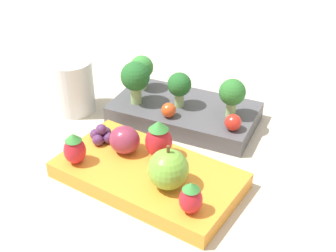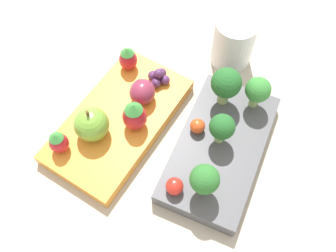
% 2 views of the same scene
% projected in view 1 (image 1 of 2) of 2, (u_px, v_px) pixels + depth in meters
% --- Properties ---
extents(ground_plane, '(4.00, 4.00, 0.00)m').
position_uv_depth(ground_plane, '(168.00, 147.00, 0.63)').
color(ground_plane, '#BCB29E').
extents(bento_box_savoury, '(0.21, 0.11, 0.03)m').
position_uv_depth(bento_box_savoury, '(184.00, 113.00, 0.68)').
color(bento_box_savoury, '#4C4C51').
rests_on(bento_box_savoury, ground_plane).
extents(bento_box_fruit, '(0.24, 0.15, 0.02)m').
position_uv_depth(bento_box_fruit, '(148.00, 175.00, 0.57)').
color(bento_box_fruit, orange).
rests_on(bento_box_fruit, ground_plane).
extents(broccoli_floret_0, '(0.04, 0.04, 0.06)m').
position_uv_depth(broccoli_floret_0, '(232.00, 94.00, 0.63)').
color(broccoli_floret_0, '#93B770').
rests_on(broccoli_floret_0, bento_box_savoury).
extents(broccoli_floret_1, '(0.04, 0.04, 0.06)m').
position_uv_depth(broccoli_floret_1, '(135.00, 78.00, 0.66)').
color(broccoli_floret_1, '#93B770').
rests_on(broccoli_floret_1, bento_box_savoury).
extents(broccoli_floret_2, '(0.03, 0.03, 0.05)m').
position_uv_depth(broccoli_floret_2, '(179.00, 86.00, 0.66)').
color(broccoli_floret_2, '#93B770').
rests_on(broccoli_floret_2, bento_box_savoury).
extents(broccoli_floret_3, '(0.04, 0.04, 0.05)m').
position_uv_depth(broccoli_floret_3, '(142.00, 68.00, 0.70)').
color(broccoli_floret_3, '#93B770').
rests_on(broccoli_floret_3, bento_box_savoury).
extents(cherry_tomato_0, '(0.02, 0.02, 0.02)m').
position_uv_depth(cherry_tomato_0, '(169.00, 110.00, 0.64)').
color(cherry_tomato_0, '#DB4C1E').
rests_on(cherry_tomato_0, bento_box_savoury).
extents(cherry_tomato_1, '(0.02, 0.02, 0.02)m').
position_uv_depth(cherry_tomato_1, '(233.00, 122.00, 0.62)').
color(cherry_tomato_1, red).
rests_on(cherry_tomato_1, bento_box_savoury).
extents(apple, '(0.05, 0.05, 0.06)m').
position_uv_depth(apple, '(168.00, 169.00, 0.52)').
color(apple, '#70A838').
rests_on(apple, bento_box_fruit).
extents(strawberry_0, '(0.03, 0.03, 0.05)m').
position_uv_depth(strawberry_0, '(159.00, 140.00, 0.57)').
color(strawberry_0, red).
rests_on(strawberry_0, bento_box_fruit).
extents(strawberry_1, '(0.03, 0.03, 0.04)m').
position_uv_depth(strawberry_1, '(191.00, 198.00, 0.49)').
color(strawberry_1, red).
rests_on(strawberry_1, bento_box_fruit).
extents(strawberry_2, '(0.03, 0.03, 0.04)m').
position_uv_depth(strawberry_2, '(75.00, 149.00, 0.56)').
color(strawberry_2, red).
rests_on(strawberry_2, bento_box_fruit).
extents(plum, '(0.04, 0.04, 0.04)m').
position_uv_depth(plum, '(125.00, 140.00, 0.58)').
color(plum, '#892D47').
rests_on(plum, bento_box_fruit).
extents(grape_cluster, '(0.03, 0.03, 0.02)m').
position_uv_depth(grape_cluster, '(102.00, 135.00, 0.60)').
color(grape_cluster, '#562D5B').
rests_on(grape_cluster, bento_box_fruit).
extents(drinking_cup, '(0.06, 0.06, 0.08)m').
position_uv_depth(drinking_cup, '(72.00, 86.00, 0.69)').
color(drinking_cup, silver).
rests_on(drinking_cup, ground_plane).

